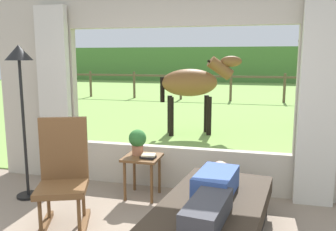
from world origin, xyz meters
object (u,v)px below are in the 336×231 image
reclining_person (213,191)px  potted_plant (138,140)px  rocking_chair (63,175)px  side_table (142,164)px  horse (193,83)px  pasture_tree (313,59)px  floor_lamp_left (20,76)px  book_stack (148,156)px  recliner_sofa (213,220)px

reclining_person → potted_plant: 1.46m
rocking_chair → side_table: rocking_chair is taller
horse → pasture_tree: pasture_tree is taller
potted_plant → horse: (0.05, 3.58, 0.45)m
potted_plant → pasture_tree: size_ratio=0.09×
floor_lamp_left → horse: 4.24m
side_table → horse: 3.71m
floor_lamp_left → horse: size_ratio=1.04×
potted_plant → horse: size_ratio=0.18×
floor_lamp_left → horse: (1.36, 4.01, -0.35)m
side_table → book_stack: 0.16m
rocking_chair → side_table: bearing=38.4°
horse → book_stack: bearing=-17.5°
recliner_sofa → horse: horse is taller
recliner_sofa → book_stack: (-0.89, 0.81, 0.33)m
reclining_person → potted_plant: size_ratio=4.49×
recliner_sofa → pasture_tree: pasture_tree is taller
potted_plant → floor_lamp_left: size_ratio=0.17×
side_table → rocking_chair: bearing=-120.5°
book_stack → potted_plant: bearing=146.3°
rocking_chair → book_stack: 1.07m
reclining_person → side_table: size_ratio=2.76×
book_stack → horse: size_ratio=0.10×
book_stack → recliner_sofa: bearing=-42.1°
side_table → potted_plant: potted_plant is taller
recliner_sofa → floor_lamp_left: (-2.38, 0.50, 1.29)m
floor_lamp_left → rocking_chair: bearing=-33.1°
side_table → potted_plant: (-0.08, 0.06, 0.28)m
book_stack → pasture_tree: pasture_tree is taller
recliner_sofa → book_stack: size_ratio=9.73×
rocking_chair → pasture_tree: size_ratio=0.31×
book_stack → pasture_tree: 5.73m
recliner_sofa → rocking_chair: (-1.53, -0.05, 0.33)m
reclining_person → potted_plant: potted_plant is taller
potted_plant → horse: 3.61m
pasture_tree → side_table: bearing=-117.4°
book_stack → floor_lamp_left: floor_lamp_left is taller
rocking_chair → floor_lamp_left: floor_lamp_left is taller
pasture_tree → book_stack: bearing=-116.3°
reclining_person → horse: horse is taller
rocking_chair → side_table: (0.54, 0.92, -0.12)m
reclining_person → rocking_chair: bearing=-172.6°
potted_plant → book_stack: bearing=-33.7°
side_table → horse: horse is taller
potted_plant → pasture_tree: bearing=61.6°
reclining_person → pasture_tree: (1.59, 5.89, 1.15)m
potted_plant → pasture_tree: (2.66, 4.92, 0.97)m
side_table → reclining_person: bearing=-42.8°
rocking_chair → side_table: 1.07m
side_table → pasture_tree: (2.58, 4.98, 1.25)m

